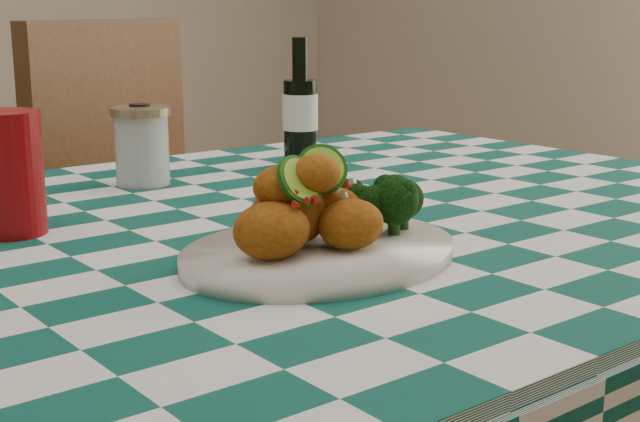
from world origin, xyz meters
TOP-DOWN VIEW (x-y plane):
  - plate at (-0.01, -0.18)m, footprint 0.33×0.26m
  - fried_chicken_pile at (-0.02, -0.18)m, footprint 0.15×0.11m
  - broccoli_side at (0.09, -0.17)m, footprint 0.08×0.08m
  - red_tumbler at (-0.22, 0.14)m, footprint 0.11×0.11m
  - ketchup_bottle at (0.05, 0.32)m, footprint 0.06×0.06m
  - mason_jar at (0.04, 0.31)m, footprint 0.10×0.10m
  - beer_bottle at (0.33, 0.30)m, footprint 0.08×0.08m
  - wooden_chair_right at (0.35, 0.72)m, footprint 0.62×0.63m

SIDE VIEW (x-z plane):
  - wooden_chair_right at x=0.35m, z-range 0.00..1.02m
  - plate at x=-0.01m, z-range 0.79..0.80m
  - broccoli_side at x=0.09m, z-range 0.80..0.87m
  - mason_jar at x=0.04m, z-range 0.79..0.90m
  - ketchup_bottle at x=0.05m, z-range 0.79..0.91m
  - fried_chicken_pile at x=-0.02m, z-range 0.80..0.90m
  - red_tumbler at x=-0.22m, z-range 0.79..0.93m
  - beer_bottle at x=0.33m, z-range 0.79..1.00m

